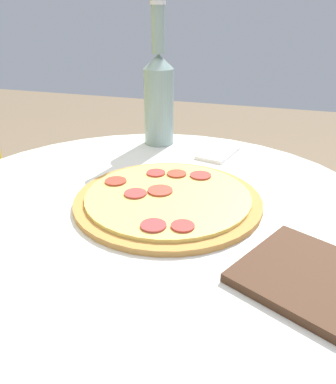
{
  "coord_description": "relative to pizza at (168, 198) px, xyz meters",
  "views": [
    {
      "loc": [
        -0.52,
        -0.2,
        1.03
      ],
      "look_at": [
        0.02,
        -0.03,
        0.76
      ],
      "focal_mm": 35.0,
      "sensor_mm": 36.0,
      "label": 1
    }
  ],
  "objects": [
    {
      "name": "table",
      "position": [
        -0.02,
        0.03,
        -0.19
      ],
      "size": [
        0.8,
        0.8,
        0.74
      ],
      "color": "silver",
      "rests_on": "ground_plane"
    },
    {
      "name": "pizza",
      "position": [
        0.0,
        0.0,
        0.0
      ],
      "size": [
        0.32,
        0.32,
        0.02
      ],
      "color": "#B77F3D",
      "rests_on": "table"
    },
    {
      "name": "beer_bottle",
      "position": [
        0.3,
        0.12,
        0.11
      ],
      "size": [
        0.07,
        0.07,
        0.31
      ],
      "color": "gray",
      "rests_on": "table"
    },
    {
      "name": "pizza_paddle",
      "position": [
        -0.15,
        -0.25,
        -0.0
      ],
      "size": [
        0.21,
        0.28,
        0.02
      ],
      "rotation": [
        0.0,
        0.0,
        -2.03
      ],
      "color": "#422819",
      "rests_on": "table"
    },
    {
      "name": "napkin",
      "position": [
        0.26,
        -0.04,
        -0.0
      ],
      "size": [
        0.12,
        0.09,
        0.01
      ],
      "color": "white",
      "rests_on": "table"
    }
  ]
}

